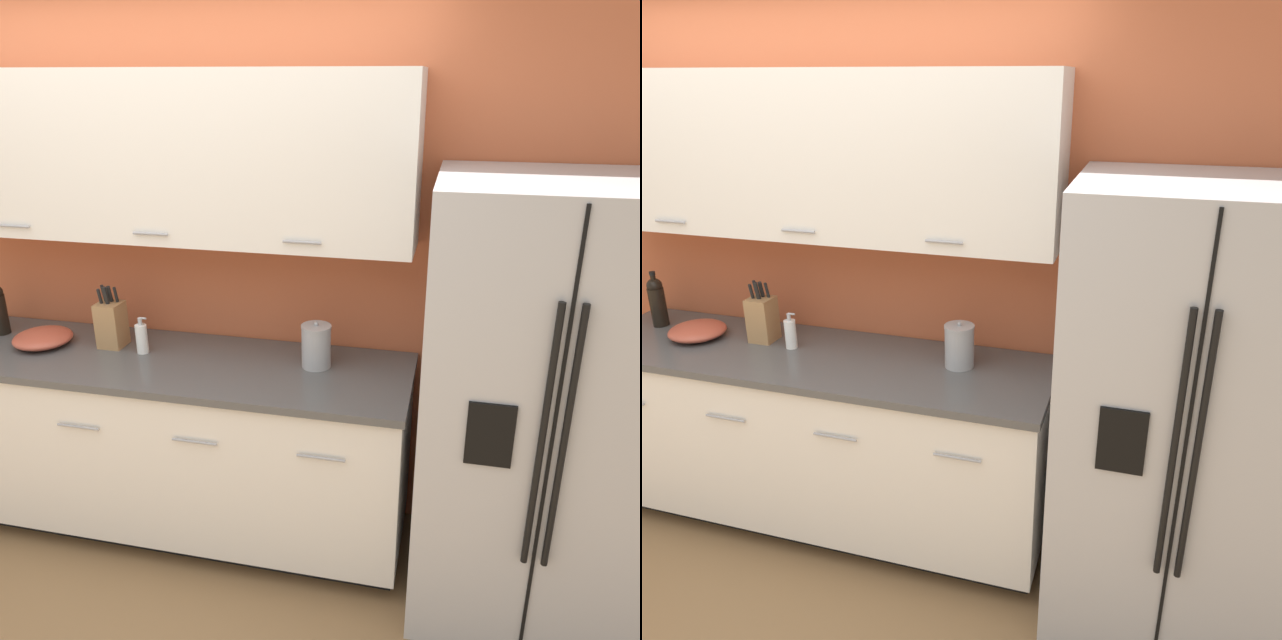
% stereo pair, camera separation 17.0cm
% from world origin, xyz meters
% --- Properties ---
extents(wall_back, '(10.00, 0.39, 2.60)m').
position_xyz_m(wall_back, '(0.01, 1.30, 1.45)').
color(wall_back, '#BC5B38').
rests_on(wall_back, ground_plane).
extents(counter_unit, '(2.29, 0.64, 0.93)m').
position_xyz_m(counter_unit, '(0.04, 1.01, 0.47)').
color(counter_unit, black).
rests_on(counter_unit, ground_plane).
extents(refrigerator, '(0.90, 0.81, 1.82)m').
position_xyz_m(refrigerator, '(1.68, 0.93, 0.91)').
color(refrigerator, '#B2B2B5').
rests_on(refrigerator, ground_plane).
extents(knife_block, '(0.11, 0.12, 0.31)m').
position_xyz_m(knife_block, '(-0.26, 1.09, 1.05)').
color(knife_block, '#A87A4C').
rests_on(knife_block, counter_unit).
extents(wine_bottle, '(0.08, 0.08, 0.29)m').
position_xyz_m(wine_bottle, '(-0.89, 1.10, 1.07)').
color(wine_bottle, black).
rests_on(wine_bottle, counter_unit).
extents(soap_dispenser, '(0.06, 0.05, 0.18)m').
position_xyz_m(soap_dispenser, '(-0.08, 1.04, 1.00)').
color(soap_dispenser, white).
rests_on(soap_dispenser, counter_unit).
extents(steel_canister, '(0.13, 0.13, 0.21)m').
position_xyz_m(steel_canister, '(0.75, 1.08, 1.03)').
color(steel_canister, '#A3A3A5').
rests_on(steel_canister, counter_unit).
extents(mixing_bowl, '(0.28, 0.28, 0.07)m').
position_xyz_m(mixing_bowl, '(-0.60, 1.02, 0.97)').
color(mixing_bowl, '#B24C38').
rests_on(mixing_bowl, counter_unit).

